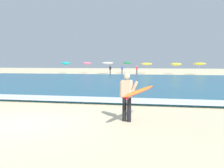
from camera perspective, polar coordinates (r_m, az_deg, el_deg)
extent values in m
plane|color=beige|center=(8.78, -20.45, -8.93)|extent=(160.00, 160.00, 0.00)
cube|color=#1E6084|center=(25.98, 0.72, 0.69)|extent=(120.00, 28.00, 0.14)
cube|color=white|center=(13.05, -9.45, -3.48)|extent=(120.00, 1.79, 0.01)
cylinder|color=black|center=(8.53, 3.00, -5.99)|extent=(0.15, 0.15, 0.88)
cylinder|color=black|center=(8.44, 4.11, -6.11)|extent=(0.15, 0.15, 0.88)
cube|color=beige|center=(8.37, 3.58, -1.07)|extent=(0.40, 0.33, 0.60)
sphere|color=beige|center=(8.34, 3.60, 1.93)|extent=(0.22, 0.22, 0.22)
cylinder|color=beige|center=(8.49, 2.22, -1.32)|extent=(0.10, 0.10, 0.58)
cylinder|color=beige|center=(8.26, 5.29, -1.03)|extent=(0.33, 0.21, 0.51)
ellipsoid|color=orange|center=(8.15, 6.62, -1.62)|extent=(1.05, 2.15, 0.26)
ellipsoid|color=red|center=(8.16, 6.62, -1.74)|extent=(1.11, 2.23, 0.22)
cube|color=red|center=(7.39, 3.62, -3.19)|extent=(0.07, 0.14, 0.14)
cylinder|color=beige|center=(46.95, -10.99, 3.65)|extent=(0.05, 0.05, 1.88)
ellipsoid|color=#19ADB2|center=(46.93, -11.01, 4.90)|extent=(1.80, 1.81, 0.58)
cylinder|color=beige|center=(47.19, -6.01, 3.72)|extent=(0.05, 0.05, 1.89)
ellipsoid|color=pink|center=(47.18, -6.02, 4.96)|extent=(1.77, 1.77, 0.52)
cylinder|color=beige|center=(44.18, -1.08, 3.71)|extent=(0.05, 0.05, 1.96)
ellipsoid|color=white|center=(44.16, -1.08, 5.05)|extent=(2.14, 2.14, 0.40)
cylinder|color=beige|center=(46.29, 3.69, 3.77)|extent=(0.05, 0.05, 1.98)
ellipsoid|color=#23844C|center=(46.27, 3.69, 5.08)|extent=(1.74, 1.76, 0.54)
cylinder|color=beige|center=(45.63, 8.27, 3.60)|extent=(0.05, 0.05, 1.80)
ellipsoid|color=yellow|center=(45.62, 8.28, 4.81)|extent=(2.11, 2.13, 0.55)
cylinder|color=beige|center=(44.20, 15.07, 3.39)|extent=(0.05, 0.05, 1.74)
ellipsoid|color=yellow|center=(44.18, 15.09, 4.61)|extent=(1.94, 1.94, 0.53)
cylinder|color=beige|center=(44.10, 20.20, 3.30)|extent=(0.05, 0.05, 1.82)
ellipsoid|color=yellow|center=(44.09, 20.24, 4.56)|extent=(2.18, 2.18, 0.48)
cylinder|color=#383842|center=(42.30, 5.97, 2.86)|extent=(0.20, 0.20, 0.84)
cube|color=red|center=(42.28, 5.98, 3.79)|extent=(0.32, 0.20, 0.54)
sphere|color=beige|center=(42.27, 5.99, 4.29)|extent=(0.20, 0.20, 0.20)
cylinder|color=#383842|center=(42.97, -0.43, 2.92)|extent=(0.20, 0.20, 0.84)
cube|color=black|center=(42.95, -0.43, 3.84)|extent=(0.32, 0.20, 0.54)
sphere|color=brown|center=(42.94, -0.43, 4.33)|extent=(0.20, 0.20, 0.20)
cylinder|color=#383842|center=(43.00, 2.42, 2.91)|extent=(0.20, 0.20, 0.84)
cube|color=#2D4CA5|center=(42.98, 2.43, 3.83)|extent=(0.32, 0.20, 0.54)
sphere|color=#9E7051|center=(42.97, 2.43, 4.33)|extent=(0.20, 0.20, 0.20)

